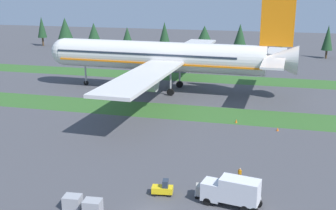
% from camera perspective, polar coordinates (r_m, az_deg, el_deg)
% --- Properties ---
extents(grass_strip_near, '(320.00, 10.70, 0.01)m').
position_cam_1_polar(grass_strip_near, '(86.19, 5.33, -1.20)').
color(grass_strip_near, '#336028').
rests_on(grass_strip_near, ground).
extents(grass_strip_far, '(320.00, 10.70, 0.01)m').
position_cam_1_polar(grass_strip_far, '(118.27, 7.92, 3.40)').
color(grass_strip_far, '#336028').
rests_on(grass_strip_far, ground).
extents(airliner, '(60.72, 74.86, 23.62)m').
position_cam_1_polar(airliner, '(102.80, -0.35, 6.49)').
color(airliner, silver).
rests_on(airliner, ground).
extents(baggage_tug, '(2.76, 1.65, 1.97)m').
position_cam_1_polar(baggage_tug, '(53.81, -0.67, -11.05)').
color(baggage_tug, yellow).
rests_on(baggage_tug, ground).
extents(cargo_dolly_lead, '(2.39, 1.79, 1.55)m').
position_cam_1_polar(cargo_dolly_lead, '(53.44, 4.79, -11.18)').
color(cargo_dolly_lead, '#A3A3A8').
rests_on(cargo_dolly_lead, ground).
extents(cargo_dolly_second, '(2.39, 1.79, 1.55)m').
position_cam_1_polar(cargo_dolly_second, '(53.48, 7.96, -11.27)').
color(cargo_dolly_second, '#A3A3A8').
rests_on(cargo_dolly_second, ground).
extents(cargo_dolly_third, '(2.39, 1.79, 1.55)m').
position_cam_1_polar(cargo_dolly_third, '(53.66, 11.11, -11.33)').
color(cargo_dolly_third, '#A3A3A8').
rests_on(cargo_dolly_third, ground).
extents(catering_truck, '(7.25, 3.46, 3.58)m').
position_cam_1_polar(catering_truck, '(51.31, 8.50, -11.23)').
color(catering_truck, silver).
rests_on(catering_truck, ground).
extents(ground_crew_marshaller, '(0.52, 0.36, 1.74)m').
position_cam_1_polar(ground_crew_marshaller, '(58.20, 9.53, -8.97)').
color(ground_crew_marshaller, black).
rests_on(ground_crew_marshaller, ground).
extents(uld_container_0, '(2.13, 1.77, 1.58)m').
position_cam_1_polar(uld_container_0, '(52.04, -12.59, -12.48)').
color(uld_container_0, '#A3A3A8').
rests_on(uld_container_0, ground).
extents(uld_container_1, '(2.12, 1.75, 1.67)m').
position_cam_1_polar(uld_container_1, '(50.52, -9.99, -13.20)').
color(uld_container_1, '#A3A3A8').
rests_on(uld_container_1, ground).
extents(taxiway_marker_0, '(0.44, 0.44, 0.62)m').
position_cam_1_polar(taxiway_marker_0, '(78.49, 14.38, -3.13)').
color(taxiway_marker_0, orange).
rests_on(taxiway_marker_0, ground).
extents(taxiway_marker_2, '(0.44, 0.44, 0.68)m').
position_cam_1_polar(taxiway_marker_2, '(81.40, 9.06, -2.12)').
color(taxiway_marker_2, orange).
rests_on(taxiway_marker_2, ground).
extents(distant_tree_line, '(171.46, 10.62, 12.30)m').
position_cam_1_polar(distant_tree_line, '(160.22, 8.51, 9.24)').
color(distant_tree_line, '#4C3823').
rests_on(distant_tree_line, ground).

